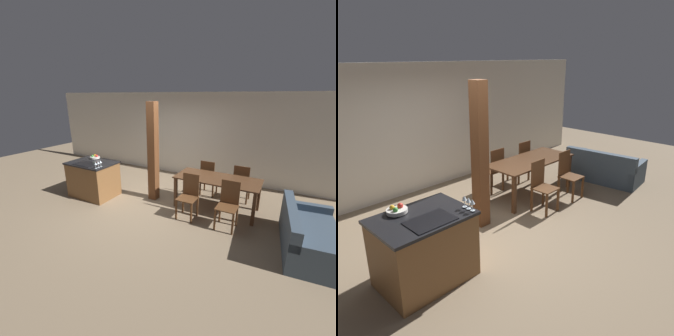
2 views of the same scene
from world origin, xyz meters
The scene contains 14 objects.
ground_plane centered at (0.00, 0.00, 0.00)m, with size 16.00×16.00×0.00m, color #847056.
wall_back centered at (0.00, 2.49, 1.35)m, with size 11.20×0.08×2.70m.
kitchen_island centered at (-1.41, -0.28, 0.47)m, with size 1.19×0.87×0.95m.
fruit_bowl centered at (-1.58, 0.00, 0.98)m, with size 0.26×0.26×0.11m.
wine_glass_near centered at (-0.89, -0.65, 1.07)m, with size 0.07×0.07×0.16m.
wine_glass_middle centered at (-0.89, -0.56, 1.07)m, with size 0.07×0.07×0.16m.
wine_glass_far centered at (-0.89, -0.48, 1.07)m, with size 0.07×0.07×0.16m.
dining_table centered at (1.71, 0.56, 0.67)m, with size 1.93×0.86×0.77m.
dining_chair_near_left centered at (1.28, -0.09, 0.51)m, with size 0.40×0.40×0.97m.
dining_chair_near_right centered at (2.14, -0.09, 0.51)m, with size 0.40×0.40×0.97m.
dining_chair_far_left centered at (1.28, 1.21, 0.51)m, with size 0.40×0.40×0.97m.
dining_chair_far_right centered at (2.14, 1.21, 0.51)m, with size 0.40×0.40×0.97m.
couch centered at (3.58, -0.16, 0.26)m, with size 1.03×1.72×0.76m.
timber_post centered at (0.11, 0.32, 1.24)m, with size 0.22×0.22×2.47m.
Camera 1 is at (3.04, -4.26, 2.60)m, focal length 24.00 mm.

